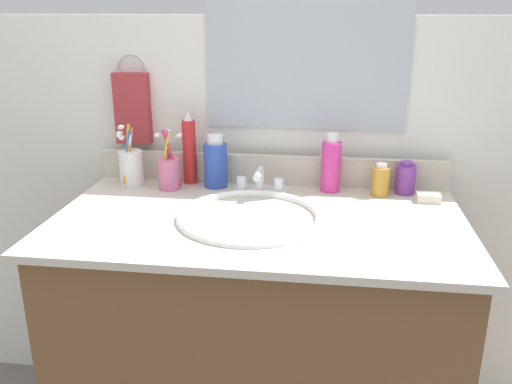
# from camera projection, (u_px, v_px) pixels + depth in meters

# --- Properties ---
(vanity_cabinet) EXTENTS (1.03, 0.56, 0.78)m
(vanity_cabinet) POSITION_uv_depth(u_px,v_px,m) (258.00, 350.00, 1.54)
(vanity_cabinet) COLOR brown
(vanity_cabinet) RESTS_ON ground_plane
(countertop) EXTENTS (1.08, 0.61, 0.02)m
(countertop) POSITION_uv_depth(u_px,v_px,m) (258.00, 221.00, 1.41)
(countertop) COLOR beige
(countertop) RESTS_ON vanity_cabinet
(backsplash) EXTENTS (1.08, 0.02, 0.09)m
(backsplash) POSITION_uv_depth(u_px,v_px,m) (270.00, 169.00, 1.67)
(backsplash) COLOR beige
(backsplash) RESTS_ON countertop
(back_wall) EXTENTS (2.18, 0.04, 1.30)m
(back_wall) POSITION_uv_depth(u_px,v_px,m) (272.00, 220.00, 1.79)
(back_wall) COLOR white
(back_wall) RESTS_ON ground_plane
(mirror_panel) EXTENTS (0.60, 0.01, 0.56)m
(mirror_panel) POSITION_uv_depth(u_px,v_px,m) (307.00, 33.00, 1.56)
(mirror_panel) COLOR #B2BCC6
(towel_ring) EXTENTS (0.10, 0.01, 0.10)m
(towel_ring) POSITION_uv_depth(u_px,v_px,m) (132.00, 69.00, 1.67)
(towel_ring) COLOR silver
(hand_towel) EXTENTS (0.11, 0.04, 0.22)m
(hand_towel) POSITION_uv_depth(u_px,v_px,m) (133.00, 109.00, 1.69)
(hand_towel) COLOR #A53338
(sink_basin) EXTENTS (0.39, 0.39, 0.11)m
(sink_basin) POSITION_uv_depth(u_px,v_px,m) (250.00, 229.00, 1.41)
(sink_basin) COLOR white
(sink_basin) RESTS_ON countertop
(faucet) EXTENTS (0.16, 0.10, 0.08)m
(faucet) POSITION_uv_depth(u_px,v_px,m) (260.00, 185.00, 1.58)
(faucet) COLOR silver
(faucet) RESTS_ON countertop
(bottle_soap_pink) EXTENTS (0.06, 0.06, 0.18)m
(bottle_soap_pink) POSITION_uv_depth(u_px,v_px,m) (331.00, 165.00, 1.59)
(bottle_soap_pink) COLOR #D8338C
(bottle_soap_pink) RESTS_ON countertop
(bottle_shampoo_blue) EXTENTS (0.07, 0.07, 0.16)m
(bottle_shampoo_blue) POSITION_uv_depth(u_px,v_px,m) (216.00, 163.00, 1.63)
(bottle_shampoo_blue) COLOR #2D4CB2
(bottle_shampoo_blue) RESTS_ON countertop
(bottle_oil_amber) EXTENTS (0.05, 0.05, 0.10)m
(bottle_oil_amber) POSITION_uv_depth(u_px,v_px,m) (381.00, 180.00, 1.56)
(bottle_oil_amber) COLOR gold
(bottle_oil_amber) RESTS_ON countertop
(bottle_cream_purple) EXTENTS (0.06, 0.06, 0.10)m
(bottle_cream_purple) POSITION_uv_depth(u_px,v_px,m) (405.00, 179.00, 1.58)
(bottle_cream_purple) COLOR #7A3899
(bottle_cream_purple) RESTS_ON countertop
(bottle_spray_red) EXTENTS (0.04, 0.04, 0.23)m
(bottle_spray_red) POSITION_uv_depth(u_px,v_px,m) (189.00, 150.00, 1.66)
(bottle_spray_red) COLOR red
(bottle_spray_red) RESTS_ON countertop
(cup_white_ceramic) EXTENTS (0.07, 0.09, 0.19)m
(cup_white_ceramic) POSITION_uv_depth(u_px,v_px,m) (131.00, 167.00, 1.65)
(cup_white_ceramic) COLOR white
(cup_white_ceramic) RESTS_ON countertop
(cup_pink) EXTENTS (0.08, 0.07, 0.18)m
(cup_pink) POSITION_uv_depth(u_px,v_px,m) (169.00, 172.00, 1.62)
(cup_pink) COLOR #D16693
(cup_pink) RESTS_ON countertop
(soap_bar) EXTENTS (0.06, 0.04, 0.02)m
(soap_bar) POSITION_uv_depth(u_px,v_px,m) (428.00, 198.00, 1.52)
(soap_bar) COLOR white
(soap_bar) RESTS_ON countertop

